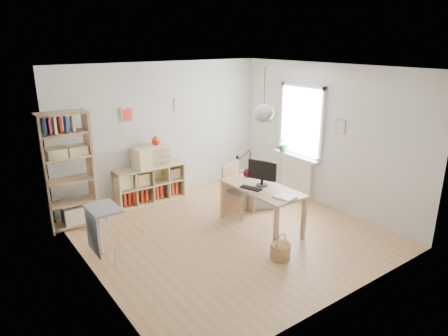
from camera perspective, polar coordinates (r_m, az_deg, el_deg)
ground at (r=6.79m, az=0.81°, el=-9.26°), size 4.50×4.50×0.00m
room_shell at (r=6.37m, az=5.72°, el=7.89°), size 4.50×4.50×4.50m
window_unit at (r=8.13m, az=11.04°, el=6.59°), size 0.07×1.16×1.46m
radiator at (r=8.40m, az=10.42°, el=-1.14°), size 0.10×0.80×0.80m
windowsill at (r=8.24m, az=10.34°, el=1.62°), size 0.22×1.20×0.06m
desk at (r=6.73m, az=5.37°, el=-3.45°), size 0.70×1.50×0.75m
cube_shelf at (r=8.10m, az=-10.73°, el=-2.65°), size 1.40×0.38×0.72m
tall_bookshelf at (r=7.12m, az=-21.52°, el=0.21°), size 0.80×0.38×2.00m
side_table at (r=5.94m, az=-17.38°, el=-7.11°), size 0.40×0.55×0.85m
chair at (r=7.31m, az=1.80°, el=-2.57°), size 0.58×0.58×0.96m
wicker_basket at (r=6.05m, az=8.06°, el=-11.63°), size 0.29×0.29×0.41m
storage_chest at (r=7.83m, az=5.02°, el=-3.76°), size 0.84×0.89×0.67m
monitor at (r=6.68m, az=5.47°, el=-0.56°), size 0.25×0.47×0.43m
keyboard at (r=6.60m, az=3.85°, el=-2.90°), size 0.25×0.39×0.02m
task_lamp at (r=7.07m, az=2.79°, el=0.99°), size 0.41×0.15×0.43m
yarn_ball at (r=7.11m, az=3.38°, el=-0.74°), size 0.16×0.16×0.16m
paper_tray at (r=6.28m, az=8.66°, el=-4.11°), size 0.30×0.35×0.03m
drawer_chest at (r=7.90m, az=-10.37°, el=1.63°), size 0.76×0.43×0.41m
red_vase at (r=7.87m, az=-9.74°, el=3.86°), size 0.16×0.16×0.19m
potted_plant at (r=8.41m, az=8.62°, el=3.44°), size 0.35×0.32×0.34m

